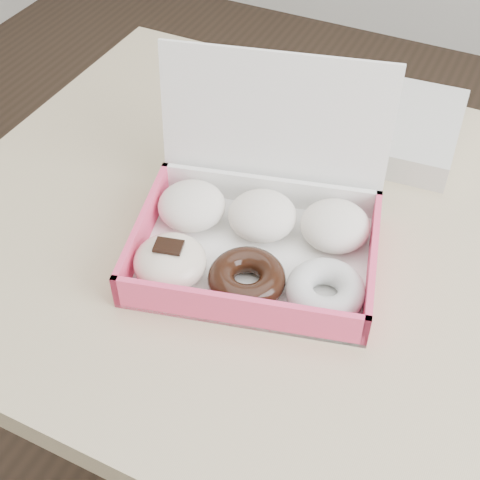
% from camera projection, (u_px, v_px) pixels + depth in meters
% --- Properties ---
extents(table, '(1.20, 0.80, 0.75)m').
position_uv_depth(table, '(357.00, 290.00, 0.94)').
color(table, tan).
rests_on(table, ground).
extents(donut_box, '(0.36, 0.32, 0.22)m').
position_uv_depth(donut_box, '(255.00, 231.00, 0.86)').
color(donut_box, white).
rests_on(donut_box, table).
extents(newspapers, '(0.29, 0.24, 0.04)m').
position_uv_depth(newspapers, '(370.00, 120.00, 1.06)').
color(newspapers, silver).
rests_on(newspapers, table).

